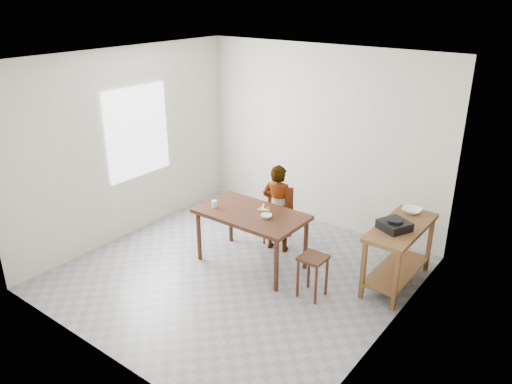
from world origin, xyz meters
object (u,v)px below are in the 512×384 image
Objects in this scene: dining_table at (251,238)px; child at (278,208)px; prep_counter at (398,255)px; dining_chair at (278,216)px; stool at (312,276)px.

child is (0.04, 0.54, 0.25)m from dining_table.
child is (-1.68, -0.16, 0.22)m from prep_counter.
child reaches higher than dining_chair.
dining_chair is at bearing 178.19° from prep_counter.
prep_counter reaches higher than dining_chair.
dining_chair is at bearing -69.23° from child.
child is 1.27m from stool.
dining_table is 1.05m from stool.
dining_chair is at bearing 98.01° from dining_table.
child is at bearing 144.79° from stool.
stool is (1.14, -0.91, -0.12)m from dining_chair.
prep_counter is 0.96× the size of child.
prep_counter is (1.72, 0.70, 0.03)m from dining_table.
dining_table is at bearing 171.40° from stool.
prep_counter is 1.70m from child.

